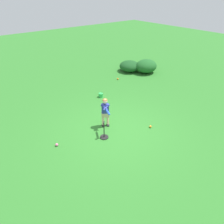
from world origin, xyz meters
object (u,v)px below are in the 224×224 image
object	(u,v)px
toy_bucket	(101,95)
play_ball_far_left	(150,127)
child_batter	(105,110)
batting_tee	(104,135)
play_ball_near_batter	(118,79)
play_ball_center_lawn	(57,145)

from	to	relation	value
toy_bucket	play_ball_far_left	bearing A→B (deg)	-0.08
child_batter	batting_tee	bearing A→B (deg)	-41.21
play_ball_near_batter	batting_tee	distance (m)	4.97
play_ball_near_batter	child_batter	bearing A→B (deg)	-45.72
play_ball_near_batter	batting_tee	size ratio (longest dim) A/B	0.15
child_batter	play_ball_center_lawn	size ratio (longest dim) A/B	11.60
batting_tee	child_batter	bearing A→B (deg)	138.79
play_ball_far_left	play_ball_near_batter	world-z (taller)	play_ball_near_batter
play_ball_far_left	batting_tee	size ratio (longest dim) A/B	0.14
batting_tee	toy_bucket	xyz separation A→B (m)	(-2.44, 1.62, -0.01)
play_ball_near_batter	toy_bucket	size ratio (longest dim) A/B	0.44
child_batter	play_ball_far_left	world-z (taller)	child_batter
toy_bucket	play_ball_near_batter	bearing A→B (deg)	119.45
play_ball_far_left	toy_bucket	xyz separation A→B (m)	(-3.01, 0.00, 0.06)
child_batter	play_ball_far_left	bearing A→B (deg)	47.61
toy_bucket	play_ball_center_lawn	bearing A→B (deg)	-58.75
play_ball_center_lawn	play_ball_near_batter	bearing A→B (deg)	120.56
play_ball_far_left	batting_tee	xyz separation A→B (m)	(-0.58, -1.62, 0.06)
play_ball_far_left	play_ball_center_lawn	size ratio (longest dim) A/B	0.92
play_ball_far_left	play_ball_near_batter	distance (m)	4.51
batting_tee	play_ball_near_batter	bearing A→B (deg)	134.88
child_batter	toy_bucket	distance (m)	2.33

